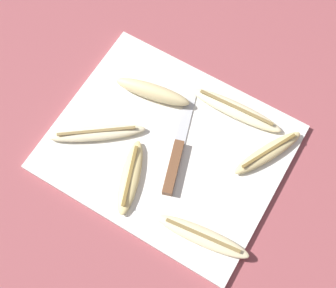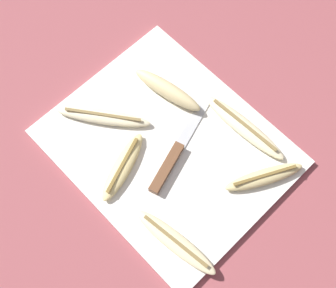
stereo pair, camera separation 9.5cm
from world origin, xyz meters
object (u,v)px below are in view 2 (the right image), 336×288
(knife, at_px, (171,161))
(banana_spotted_left, at_px, (264,177))
(banana_ripe_center, at_px, (167,90))
(banana_golden_short, at_px, (123,166))
(banana_bright_far, at_px, (103,117))
(banana_cream_curved, at_px, (175,242))
(banana_pale_long, at_px, (244,127))

(knife, bearing_deg, banana_spotted_left, 17.62)
(banana_ripe_center, height_order, banana_golden_short, banana_ripe_center)
(banana_bright_far, relative_size, banana_cream_curved, 0.95)
(banana_cream_curved, bearing_deg, banana_pale_long, 104.70)
(banana_pale_long, xyz_separation_m, banana_ripe_center, (-0.17, -0.06, 0.01))
(banana_ripe_center, distance_m, banana_spotted_left, 0.27)
(knife, distance_m, banana_ripe_center, 0.16)
(banana_pale_long, height_order, banana_golden_short, banana_pale_long)
(banana_pale_long, distance_m, banana_spotted_left, 0.11)
(banana_spotted_left, bearing_deg, banana_pale_long, 152.93)
(banana_bright_far, height_order, banana_pale_long, banana_pale_long)
(banana_bright_far, distance_m, banana_spotted_left, 0.35)
(banana_golden_short, bearing_deg, banana_cream_curved, -9.27)
(banana_cream_curved, distance_m, banana_golden_short, 0.18)
(banana_bright_far, relative_size, banana_golden_short, 1.13)
(banana_spotted_left, relative_size, banana_golden_short, 1.00)
(banana_bright_far, bearing_deg, banana_ripe_center, 69.75)
(banana_bright_far, xyz_separation_m, banana_golden_short, (0.11, -0.04, -0.00))
(banana_cream_curved, relative_size, banana_pale_long, 0.91)
(knife, xyz_separation_m, banana_cream_curved, (0.12, -0.11, 0.00))
(banana_bright_far, height_order, banana_ripe_center, banana_ripe_center)
(banana_pale_long, xyz_separation_m, banana_golden_short, (-0.11, -0.24, -0.00))
(knife, height_order, banana_bright_far, banana_bright_far)
(banana_spotted_left, bearing_deg, banana_ripe_center, -179.07)
(knife, xyz_separation_m, banana_ripe_center, (-0.12, 0.10, 0.01))
(banana_ripe_center, height_order, banana_spotted_left, banana_ripe_center)
(banana_ripe_center, xyz_separation_m, banana_golden_short, (0.06, -0.18, -0.01))
(banana_ripe_center, relative_size, banana_golden_short, 1.05)
(banana_pale_long, bearing_deg, banana_bright_far, -138.77)
(banana_pale_long, relative_size, banana_golden_short, 1.30)
(knife, relative_size, banana_spotted_left, 1.39)
(banana_cream_curved, relative_size, banana_spotted_left, 1.18)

